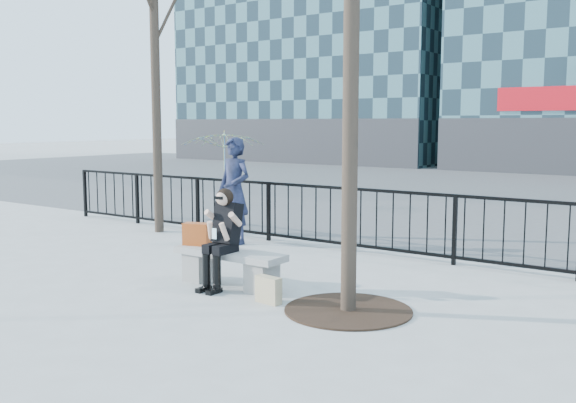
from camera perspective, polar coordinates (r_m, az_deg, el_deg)
The scene contains 10 objects.
ground at distance 8.79m, azimuth -5.19°, elevation -7.48°, with size 120.00×120.00×0.00m, color gray.
street_surface at distance 22.27m, azimuth 20.69°, elevation 0.92°, with size 60.00×23.00×0.01m, color #474747.
railing at distance 11.09m, azimuth 4.88°, elevation -1.52°, with size 14.00×0.06×1.10m.
tree_grate at distance 7.65m, azimuth 5.37°, elevation -9.60°, with size 1.50×1.50×0.02m, color black.
bench_main at distance 8.72m, azimuth -5.21°, elevation -5.56°, with size 1.65×0.46×0.49m.
seated_woman at distance 8.53m, azimuth -5.94°, elevation -3.32°, with size 0.50×0.64×1.34m.
handbag at distance 9.07m, azimuth -8.09°, elevation -2.89°, with size 0.38×0.18×0.31m, color #B54616.
shopping_bag at distance 7.91m, azimuth -1.75°, elevation -7.86°, with size 0.35×0.13×0.33m, color beige.
standing_man at distance 11.66m, azimuth -4.79°, elevation 0.96°, with size 0.71×0.47×1.94m, color black.
vendor_umbrella at distance 17.12m, azimuth -5.82°, elevation 2.98°, with size 2.18×2.23×2.00m, color yellow.
Camera 1 is at (5.53, -6.46, 2.20)m, focal length 40.00 mm.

